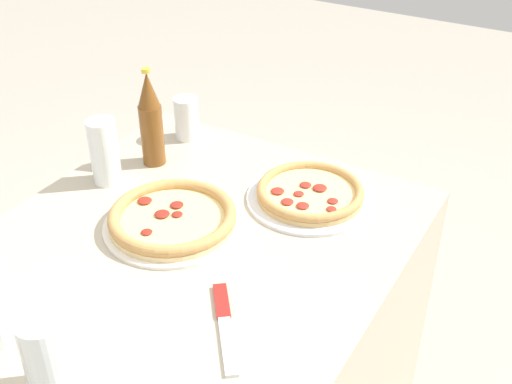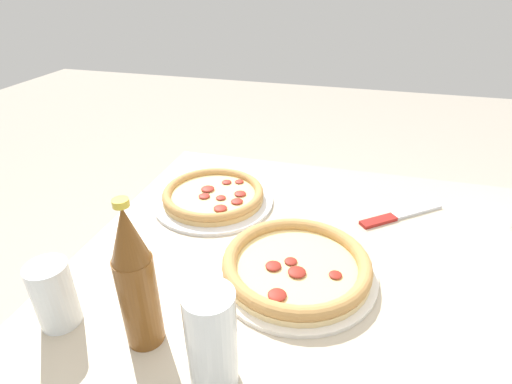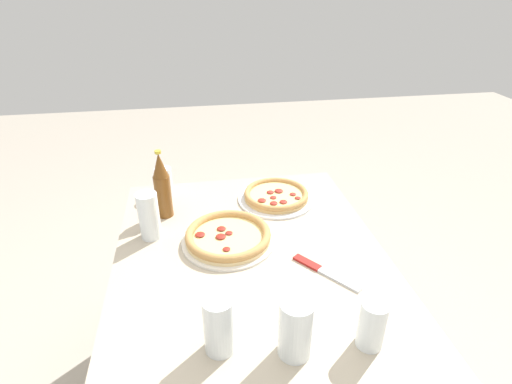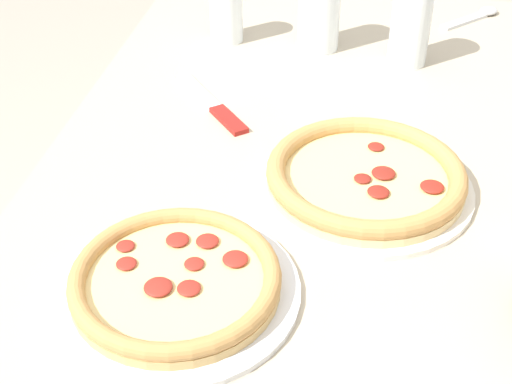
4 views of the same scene
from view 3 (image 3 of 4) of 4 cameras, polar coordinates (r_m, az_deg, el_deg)
table at (r=1.43m, az=-0.14°, el=-21.98°), size 1.17×0.82×0.70m
pizza_margherita at (r=1.51m, az=2.90°, el=-0.53°), size 0.29×0.29×0.04m
pizza_pepperoni at (r=1.28m, az=-4.01°, el=-6.37°), size 0.30×0.30×0.04m
glass_iced_tea at (r=1.32m, az=-15.02°, el=-3.49°), size 0.07×0.07×0.16m
glass_cola at (r=0.94m, az=-5.29°, el=-18.51°), size 0.07×0.07×0.15m
glass_mango_juice at (r=0.93m, az=5.69°, el=-19.09°), size 0.08×0.08×0.15m
glass_water at (r=0.99m, az=16.20°, el=-17.94°), size 0.06×0.06×0.12m
glass_red_wine at (r=1.56m, az=-12.98°, el=1.25°), size 0.06×0.06×0.11m
beer_bottle at (r=1.40m, az=-13.26°, el=0.85°), size 0.06×0.06×0.25m
knife at (r=1.19m, az=9.53°, el=-11.06°), size 0.19×0.16×0.01m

